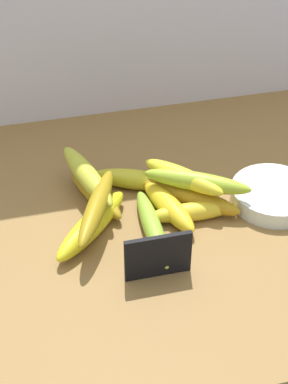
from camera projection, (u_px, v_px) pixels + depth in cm
name	position (u px, v px, depth cm)	size (l,w,h in cm)	color
counter_top	(154.00, 222.00, 109.93)	(110.00, 76.00, 3.00)	olive
chalkboard_sign	(158.00, 257.00, 95.26)	(11.00, 1.80, 8.40)	black
fruit_bowl	(273.00, 195.00, 111.29)	(15.95, 15.95, 3.19)	silver
banana_0	(168.00, 204.00, 108.55)	(16.32, 3.97, 3.97)	yellow
banana_1	(152.00, 228.00, 104.11)	(20.42, 3.31, 3.31)	#8EB933
banana_2	(187.00, 196.00, 110.35)	(20.79, 4.02, 4.02)	#B68416
banana_3	(92.00, 225.00, 104.01)	(20.34, 4.22, 4.22)	yellow
banana_4	(96.00, 195.00, 111.12)	(16.60, 3.51, 3.51)	#A88517
banana_5	(192.00, 212.00, 107.30)	(16.47, 3.48, 3.48)	yellow
banana_6	(135.00, 180.00, 114.43)	(17.20, 3.90, 3.90)	gold
banana_7	(87.00, 175.00, 109.72)	(20.20, 3.78, 3.78)	gold
banana_8	(197.00, 181.00, 107.70)	(19.81, 3.51, 3.51)	#A0BC2C
banana_9	(183.00, 177.00, 108.81)	(16.88, 3.46, 3.46)	yellow
banana_10	(97.00, 207.00, 102.03)	(20.56, 3.28, 3.28)	#A38417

